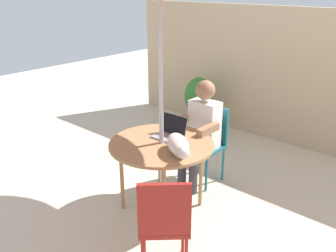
# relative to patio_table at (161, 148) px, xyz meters

# --- Properties ---
(ground_plane) EXTENTS (14.00, 14.00, 0.00)m
(ground_plane) POSITION_rel_patio_table_xyz_m (0.00, 0.00, -0.69)
(ground_plane) COLOR beige
(fence_back) EXTENTS (5.12, 0.08, 1.94)m
(fence_back) POSITION_rel_patio_table_xyz_m (0.00, 2.50, 0.28)
(fence_back) COLOR tan
(fence_back) RESTS_ON ground
(patio_table) EXTENTS (1.06, 1.06, 0.75)m
(patio_table) POSITION_rel_patio_table_xyz_m (0.00, 0.00, 0.00)
(patio_table) COLOR #9E754C
(patio_table) RESTS_ON ground
(chair_occupied) EXTENTS (0.40, 0.40, 0.91)m
(chair_occupied) POSITION_rel_patio_table_xyz_m (0.00, 0.82, -0.15)
(chair_occupied) COLOR #1E606B
(chair_occupied) RESTS_ON ground
(chair_empty) EXTENTS (0.57, 0.57, 0.91)m
(chair_empty) POSITION_rel_patio_table_xyz_m (0.67, -0.72, -0.15)
(chair_empty) COLOR maroon
(chair_empty) RESTS_ON ground
(person_seated) EXTENTS (0.48, 0.48, 1.25)m
(person_seated) POSITION_rel_patio_table_xyz_m (-0.00, 0.66, 0.02)
(person_seated) COLOR white
(person_seated) RESTS_ON ground
(laptop) EXTENTS (0.31, 0.26, 0.21)m
(laptop) POSITION_rel_patio_table_xyz_m (-0.03, 0.19, 0.12)
(laptop) COLOR gray
(laptop) RESTS_ON patio_table
(cat) EXTENTS (0.52, 0.46, 0.17)m
(cat) POSITION_rel_patio_table_xyz_m (0.29, -0.08, 0.14)
(cat) COLOR silver
(cat) RESTS_ON patio_table
(potted_plant_near_fence) EXTENTS (0.45, 0.45, 0.87)m
(potted_plant_near_fence) POSITION_rel_patio_table_xyz_m (-1.01, 1.99, -0.20)
(potted_plant_near_fence) COLOR #9E5138
(potted_plant_near_fence) RESTS_ON ground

